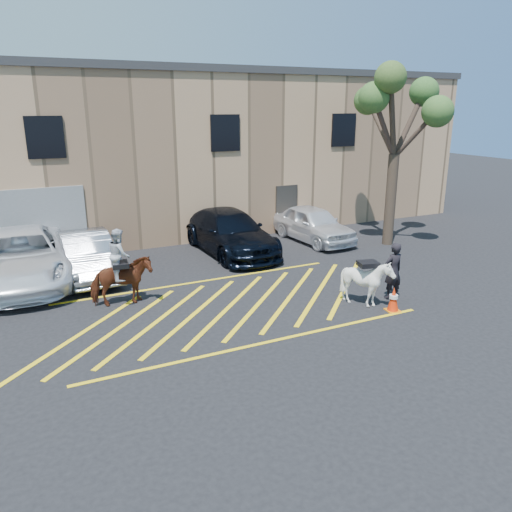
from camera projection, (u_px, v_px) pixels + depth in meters
name	position (u px, v px, depth m)	size (l,w,h in m)	color
ground	(225.00, 304.00, 14.91)	(90.00, 90.00, 0.00)	black
car_white_pickup	(21.00, 257.00, 16.52)	(2.90, 6.28, 1.75)	white
car_silver_sedan	(87.00, 255.00, 17.23)	(1.59, 4.57, 1.51)	#92979F
car_blue_suv	(230.00, 232.00, 20.01)	(2.32, 5.71, 1.66)	black
car_white_suv	(313.00, 224.00, 21.69)	(1.80, 4.48, 1.53)	white
handler	(393.00, 271.00, 15.13)	(0.64, 0.42, 1.76)	black
warehouse	(128.00, 150.00, 24.18)	(32.42, 10.20, 7.30)	tan
hatching_zone	(228.00, 307.00, 14.65)	(12.60, 5.12, 0.01)	yellow
mounted_bay	(121.00, 275.00, 14.59)	(1.82, 0.94, 2.33)	maroon
saddled_white	(367.00, 282.00, 14.61)	(1.44, 1.55, 1.45)	white
traffic_cone	(393.00, 299.00, 14.32)	(0.44, 0.44, 0.73)	orange
tree	(398.00, 106.00, 19.79)	(3.99, 4.37, 7.31)	#413328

